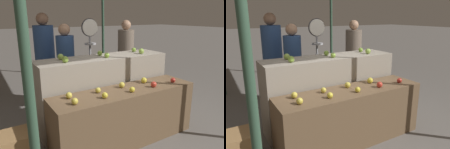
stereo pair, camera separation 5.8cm
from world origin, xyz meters
The scene contains 23 objects.
ground_plane centered at (0.00, 0.00, 0.00)m, with size 60.00×60.00×0.00m, color #66605B.
display_counter_front centered at (0.00, 0.00, 0.38)m, with size 2.07×0.55×0.76m, color brown.
display_counter_back centered at (0.00, 0.60, 0.56)m, with size 2.07×0.55×1.12m, color gray.
apple_front_0 centered at (-0.78, -0.10, 0.80)m, with size 0.08×0.08×0.08m, color gold.
apple_front_1 centered at (-0.40, -0.11, 0.80)m, with size 0.07×0.07×0.07m, color gold.
apple_front_2 centered at (0.01, -0.12, 0.80)m, with size 0.07×0.07×0.07m, color gold.
apple_front_3 centered at (0.39, -0.11, 0.80)m, with size 0.08×0.08×0.08m, color red.
apple_front_4 centered at (0.78, -0.10, 0.80)m, with size 0.07×0.07×0.07m, color #B72D23.
apple_front_5 centered at (-0.77, 0.11, 0.80)m, with size 0.08×0.08×0.08m, color gold.
apple_front_6 centered at (-0.38, 0.10, 0.80)m, with size 0.07×0.07×0.07m, color gold.
apple_front_7 centered at (0.00, 0.11, 0.80)m, with size 0.08×0.08×0.08m, color gold.
apple_front_8 centered at (0.40, 0.11, 0.81)m, with size 0.08×0.08×0.08m, color gold.
apple_back_0 centered at (-0.65, 0.49, 1.17)m, with size 0.09×0.09×0.09m, color #84AD3D.
apple_back_1 centered at (-0.01, 0.49, 1.16)m, with size 0.08×0.08×0.08m, color #84AD3D.
apple_back_2 centered at (0.64, 0.49, 1.17)m, with size 0.09×0.09×0.09m, color #8EB247.
apple_back_3 centered at (-0.64, 0.71, 1.17)m, with size 0.09×0.09×0.09m, color #8EB247.
apple_back_4 centered at (-0.01, 0.70, 1.16)m, with size 0.08×0.08×0.08m, color #7AA338.
apple_back_5 centered at (0.66, 0.70, 1.16)m, with size 0.08×0.08×0.08m, color #7AA338.
produce_scale centered at (0.09, 1.24, 1.24)m, with size 0.31×0.20×1.68m.
person_vendor_at_scale centered at (-0.27, 1.50, 0.93)m, with size 0.43×0.43×1.59m.
person_customer_left centered at (-0.49, 2.07, 1.03)m, with size 0.49×0.49×1.78m.
person_customer_right centered at (1.29, 1.81, 0.94)m, with size 0.41×0.41×1.63m.
wooden_crate_side centered at (-1.40, 0.32, 0.19)m, with size 0.38×0.38×0.38m, color #9E7547.
Camera 1 is at (-1.64, -2.25, 1.73)m, focal length 35.00 mm.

